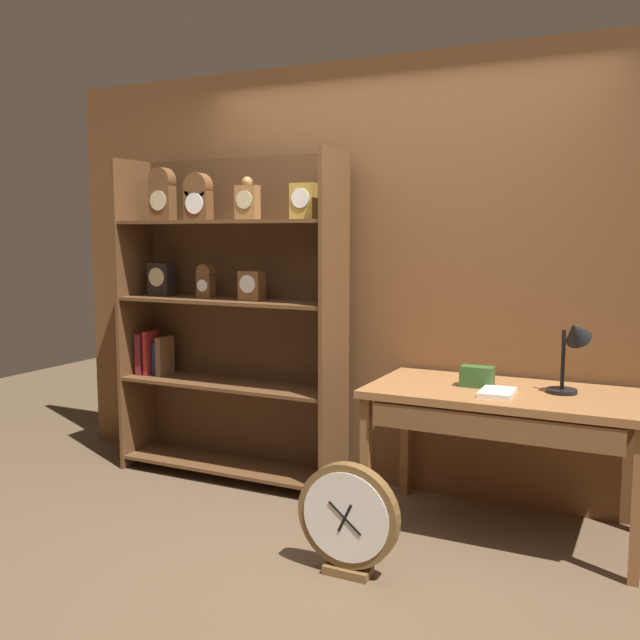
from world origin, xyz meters
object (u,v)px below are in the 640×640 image
Objects in this scene: workbench at (505,407)px; desk_lamp at (572,346)px; toolbox_small at (477,377)px; open_repair_manual at (497,392)px; round_clock_large at (348,519)px; bookshelf at (226,314)px.

workbench is 3.48× the size of desk_lamp.
workbench is at bearing -15.14° from toolbox_small.
desk_lamp is at bearing 23.48° from open_repair_manual.
workbench is at bearing 54.91° from round_clock_large.
bookshelf is 1.85m from workbench.
open_repair_manual is at bearing -8.40° from bookshelf.
desk_lamp is 0.50m from toolbox_small.
workbench is 8.32× the size of toolbox_small.
workbench is at bearing 77.92° from open_repair_manual.
round_clock_large is (-0.52, -0.66, -0.51)m from open_repair_manual.
desk_lamp is (0.31, 0.05, 0.33)m from workbench.
bookshelf is 12.14× the size of toolbox_small.
bookshelf is 9.28× the size of open_repair_manual.
desk_lamp is at bearing 1.22° from toolbox_small.
workbench is 0.14m from open_repair_manual.
open_repair_manual is 0.42× the size of round_clock_large.
desk_lamp reaches higher than open_repair_manual.
open_repair_manual is at bearing -154.87° from desk_lamp.
open_repair_manual is 0.98m from round_clock_large.
round_clock_large is at bearing -125.09° from workbench.
toolbox_small is (1.65, -0.12, -0.24)m from bookshelf.
round_clock_large is at bearing -115.24° from toolbox_small.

